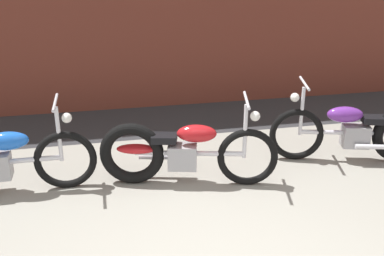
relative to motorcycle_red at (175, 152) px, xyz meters
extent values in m
cube|color=gray|center=(-0.10, -0.37, -0.40)|extent=(36.00, 3.50, 0.01)
torus|color=black|center=(-1.20, 0.16, -0.06)|extent=(0.68, 0.08, 0.68)
cylinder|color=silver|center=(-1.85, 0.16, -0.02)|extent=(1.24, 0.06, 0.06)
ellipsoid|color=blue|center=(-1.77, 0.16, 0.22)|extent=(0.44, 0.19, 0.20)
cylinder|color=silver|center=(-1.24, 0.16, 0.25)|extent=(0.04, 0.04, 0.62)
cylinder|color=silver|center=(-1.24, 0.16, 0.61)|extent=(0.03, 0.58, 0.03)
sphere|color=white|center=(-1.14, 0.16, 0.43)|extent=(0.11, 0.11, 0.11)
torus|color=black|center=(0.78, -0.20, -0.06)|extent=(0.68, 0.24, 0.68)
torus|color=black|center=(-0.48, 0.12, -0.03)|extent=(0.74, 0.30, 0.73)
cylinder|color=silver|center=(0.15, -0.04, -0.02)|extent=(1.21, 0.35, 0.06)
cube|color=#99999E|center=(0.07, -0.02, -0.06)|extent=(0.36, 0.29, 0.28)
ellipsoid|color=red|center=(0.23, -0.06, 0.22)|extent=(0.47, 0.29, 0.20)
ellipsoid|color=red|center=(-0.43, 0.10, 0.03)|extent=(0.47, 0.28, 0.10)
cube|color=black|center=(-0.12, 0.03, 0.16)|extent=(0.32, 0.26, 0.08)
cylinder|color=silver|center=(0.74, -0.19, 0.25)|extent=(0.05, 0.05, 0.62)
cylinder|color=silver|center=(0.74, -0.19, 0.61)|extent=(0.17, 0.57, 0.03)
sphere|color=white|center=(0.84, -0.21, 0.43)|extent=(0.11, 0.11, 0.11)
cylinder|color=silver|center=(-0.12, 0.18, -0.14)|extent=(0.55, 0.19, 0.06)
torus|color=black|center=(1.61, 0.32, -0.06)|extent=(0.68, 0.26, 0.68)
cylinder|color=silver|center=(2.23, 0.15, -0.02)|extent=(1.21, 0.38, 0.06)
cube|color=#99999E|center=(2.31, 0.13, -0.06)|extent=(0.37, 0.30, 0.28)
ellipsoid|color=#6B2D93|center=(2.16, 0.17, 0.22)|extent=(0.47, 0.30, 0.20)
cube|color=black|center=(2.50, 0.07, 0.16)|extent=(0.32, 0.27, 0.08)
cylinder|color=silver|center=(1.65, 0.31, 0.25)|extent=(0.05, 0.05, 0.62)
cylinder|color=silver|center=(1.65, 0.31, 0.61)|extent=(0.18, 0.57, 0.03)
sphere|color=white|center=(1.55, 0.34, 0.43)|extent=(0.11, 0.11, 0.11)
cylinder|color=silver|center=(2.50, -0.08, -0.14)|extent=(0.55, 0.20, 0.06)
camera|label=1|loc=(-0.77, -4.47, 2.04)|focal=41.56mm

